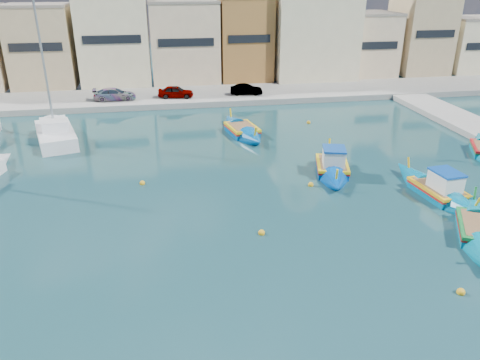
{
  "coord_description": "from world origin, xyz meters",
  "views": [
    {
      "loc": [
        -9.21,
        -18.88,
        12.45
      ],
      "look_at": [
        -4.83,
        6.0,
        1.4
      ],
      "focal_mm": 35.0,
      "sensor_mm": 36.0,
      "label": 1
    }
  ],
  "objects_px": {
    "luzzu_turquoise_cabin": "(438,191)",
    "luzzu_green": "(242,131)",
    "luzzu_blue_south": "(479,231)",
    "luzzu_blue_cabin": "(332,167)",
    "yacht_north": "(54,129)",
    "church_block": "(310,11)"
  },
  "relations": [
    {
      "from": "luzzu_turquoise_cabin",
      "to": "luzzu_blue_cabin",
      "type": "bearing_deg",
      "value": 136.36
    },
    {
      "from": "luzzu_blue_cabin",
      "to": "luzzu_green",
      "type": "bearing_deg",
      "value": 116.12
    },
    {
      "from": "luzzu_turquoise_cabin",
      "to": "luzzu_blue_cabin",
      "type": "relative_size",
      "value": 1.06
    },
    {
      "from": "luzzu_blue_cabin",
      "to": "luzzu_turquoise_cabin",
      "type": "bearing_deg",
      "value": -43.64
    },
    {
      "from": "luzzu_green",
      "to": "luzzu_blue_south",
      "type": "xyz_separation_m",
      "value": [
        9.13,
        -18.96,
        -0.02
      ]
    },
    {
      "from": "luzzu_turquoise_cabin",
      "to": "luzzu_green",
      "type": "distance_m",
      "value": 17.19
    },
    {
      "from": "church_block",
      "to": "luzzu_blue_cabin",
      "type": "xyz_separation_m",
      "value": [
        -7.78,
        -30.6,
        -8.05
      ]
    },
    {
      "from": "luzzu_turquoise_cabin",
      "to": "luzzu_blue_south",
      "type": "height_order",
      "value": "luzzu_turquoise_cabin"
    },
    {
      "from": "luzzu_blue_cabin",
      "to": "luzzu_blue_south",
      "type": "bearing_deg",
      "value": -64.71
    },
    {
      "from": "luzzu_turquoise_cabin",
      "to": "luzzu_green",
      "type": "relative_size",
      "value": 1.05
    },
    {
      "from": "luzzu_turquoise_cabin",
      "to": "luzzu_green",
      "type": "xyz_separation_m",
      "value": [
        -9.66,
        14.22,
        -0.06
      ]
    },
    {
      "from": "church_block",
      "to": "luzzu_blue_cabin",
      "type": "distance_m",
      "value": 32.58
    },
    {
      "from": "luzzu_blue_south",
      "to": "luzzu_blue_cabin",
      "type": "bearing_deg",
      "value": 115.29
    },
    {
      "from": "luzzu_blue_south",
      "to": "church_block",
      "type": "bearing_deg",
      "value": 85.35
    },
    {
      "from": "luzzu_green",
      "to": "luzzu_blue_south",
      "type": "relative_size",
      "value": 0.99
    },
    {
      "from": "luzzu_blue_south",
      "to": "yacht_north",
      "type": "relative_size",
      "value": 0.68
    },
    {
      "from": "luzzu_turquoise_cabin",
      "to": "yacht_north",
      "type": "xyz_separation_m",
      "value": [
        -25.48,
        16.73,
        0.16
      ]
    },
    {
      "from": "yacht_north",
      "to": "luzzu_green",
      "type": "bearing_deg",
      "value": -9.02
    },
    {
      "from": "luzzu_blue_south",
      "to": "luzzu_green",
      "type": "bearing_deg",
      "value": 115.7
    },
    {
      "from": "luzzu_turquoise_cabin",
      "to": "yacht_north",
      "type": "distance_m",
      "value": 30.48
    },
    {
      "from": "luzzu_blue_south",
      "to": "yacht_north",
      "type": "distance_m",
      "value": 32.91
    },
    {
      "from": "luzzu_blue_south",
      "to": "yacht_north",
      "type": "bearing_deg",
      "value": 139.28
    }
  ]
}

